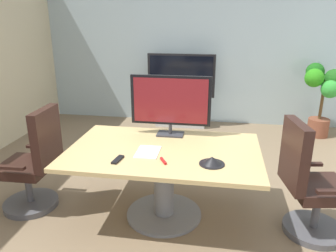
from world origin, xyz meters
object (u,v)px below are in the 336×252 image
conference_table (164,167)px  wall_display_unit (181,102)px  potted_plant (323,91)px  conference_phone (212,161)px  office_chair_right (309,189)px  remote_control (118,160)px  office_chair_left (34,168)px  tv_monitor (171,102)px

conference_table → wall_display_unit: wall_display_unit is taller
potted_plant → conference_phone: 3.41m
office_chair_right → wall_display_unit: wall_display_unit is taller
conference_phone → remote_control: 0.82m
office_chair_left → remote_control: 1.06m
potted_plant → remote_control: bearing=-129.6°
office_chair_left → wall_display_unit: bearing=157.7°
conference_table → office_chair_left: size_ratio=1.68×
conference_table → potted_plant: bearing=51.6°
remote_control → conference_phone: bearing=11.9°
office_chair_left → wall_display_unit: 3.19m
tv_monitor → remote_control: size_ratio=4.94×
wall_display_unit → potted_plant: bearing=-5.0°
tv_monitor → wall_display_unit: bearing=94.5°
conference_table → tv_monitor: bearing=89.9°
potted_plant → conference_phone: bearing=-119.5°
tv_monitor → remote_control: bearing=-116.0°
wall_display_unit → conference_phone: size_ratio=5.95×
conference_table → wall_display_unit: (-0.20, 2.91, -0.10)m
conference_table → potted_plant: potted_plant is taller
office_chair_left → potted_plant: bearing=127.1°
office_chair_left → potted_plant: potted_plant is taller
office_chair_right → conference_phone: bearing=93.4°
office_chair_right → conference_phone: 0.95m
office_chair_left → potted_plant: 4.47m
conference_table → office_chair_left: office_chair_left is taller
conference_phone → remote_control: bearing=-176.0°
wall_display_unit → potted_plant: 2.38m
office_chair_left → tv_monitor: (1.34, 0.47, 0.63)m
tv_monitor → wall_display_unit: tv_monitor is taller
conference_table → tv_monitor: 0.69m
potted_plant → remote_control: 3.93m
conference_table → remote_control: size_ratio=10.75×
office_chair_left → conference_table: bearing=91.4°
tv_monitor → office_chair_right: bearing=-19.3°
conference_phone → office_chair_left: bearing=173.7°
office_chair_left → wall_display_unit: (1.14, 2.97, -0.01)m
office_chair_right → tv_monitor: tv_monitor is taller
office_chair_left → remote_control: office_chair_left is taller
wall_display_unit → office_chair_right: bearing=-62.6°
office_chair_right → potted_plant: size_ratio=0.90×
office_chair_left → conference_phone: office_chair_left is taller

